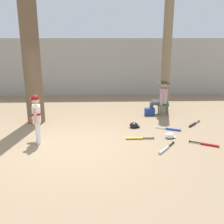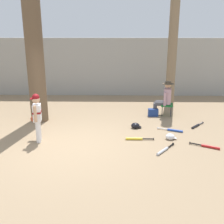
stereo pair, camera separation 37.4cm
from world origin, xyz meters
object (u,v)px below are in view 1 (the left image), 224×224
at_px(bat_blue_youth, 171,129).
at_px(bat_yellow_trainer, 136,138).
at_px(handbag_beside_stool, 150,112).
at_px(batting_helmet_white, 170,136).
at_px(bat_aluminum_silver, 165,149).
at_px(batting_helmet_black, 134,125).
at_px(tree_near_player, 29,31).
at_px(tree_behind_spectator, 167,46).
at_px(seated_spectator, 161,97).
at_px(folding_stool, 163,104).
at_px(bat_black_composite, 193,124).
at_px(bat_red_barrel, 208,144).
at_px(young_ballplayer, 36,116).

bearing_deg(bat_blue_youth, bat_yellow_trainer, -148.96).
relative_size(handbag_beside_stool, bat_blue_youth, 0.47).
bearing_deg(batting_helmet_white, bat_aluminum_silver, -111.12).
relative_size(bat_yellow_trainer, batting_helmet_white, 2.61).
relative_size(bat_blue_youth, batting_helmet_black, 2.33).
bearing_deg(batting_helmet_black, bat_blue_youth, -12.97).
height_order(tree_near_player, bat_blue_youth, tree_near_player).
xyz_separation_m(tree_behind_spectator, seated_spectator, (-0.41, -1.20, -1.69)).
xyz_separation_m(seated_spectator, bat_blue_youth, (0.02, -1.61, -0.61)).
relative_size(folding_stool, bat_aluminum_silver, 0.67).
relative_size(handbag_beside_stool, bat_aluminum_silver, 0.50).
xyz_separation_m(folding_stool, bat_blue_youth, (-0.08, -1.60, -0.33)).
xyz_separation_m(bat_yellow_trainer, batting_helmet_white, (0.93, 0.07, 0.04)).
xyz_separation_m(tree_near_player, bat_blue_youth, (4.22, -0.94, -2.82)).
xyz_separation_m(folding_stool, batting_helmet_white, (-0.28, -2.21, -0.29)).
distance_m(tree_near_player, handbag_beside_stool, 4.72).
bearing_deg(folding_stool, bat_aluminum_silver, -101.03).
xyz_separation_m(bat_black_composite, batting_helmet_white, (-1.00, -1.01, 0.04)).
relative_size(handbag_beside_stool, batting_helmet_black, 1.09).
bearing_deg(handbag_beside_stool, folding_stool, 13.67).
xyz_separation_m(bat_yellow_trainer, bat_aluminum_silver, (0.63, -0.72, 0.00)).
distance_m(tree_behind_spectator, bat_aluminum_silver, 4.88).
distance_m(tree_near_player, bat_black_composite, 5.78).
distance_m(seated_spectator, bat_black_composite, 1.58).
xyz_separation_m(handbag_beside_stool, batting_helmet_black, (-0.69, -1.23, -0.05)).
xyz_separation_m(bat_yellow_trainer, bat_black_composite, (1.93, 1.08, 0.00)).
relative_size(bat_red_barrel, bat_aluminum_silver, 1.02).
height_order(tree_behind_spectator, batting_helmet_black, tree_behind_spectator).
bearing_deg(bat_red_barrel, bat_aluminum_silver, -167.85).
bearing_deg(seated_spectator, handbag_beside_stool, -160.83).
height_order(folding_stool, bat_blue_youth, folding_stool).
xyz_separation_m(young_ballplayer, bat_yellow_trainer, (2.64, 0.11, -0.71)).
bearing_deg(bat_red_barrel, bat_blue_youth, 119.89).
height_order(tree_near_player, bat_aluminum_silver, tree_near_player).
distance_m(bat_yellow_trainer, batting_helmet_black, 0.94).
xyz_separation_m(folding_stool, batting_helmet_black, (-1.17, -1.34, -0.29)).
xyz_separation_m(tree_behind_spectator, handbag_beside_stool, (-0.80, -1.33, -2.20)).
xyz_separation_m(tree_behind_spectator, bat_aluminum_silver, (-0.90, -4.21, -2.29)).
bearing_deg(young_ballplayer, bat_blue_youth, 11.91).
xyz_separation_m(tree_behind_spectator, batting_helmet_white, (-0.59, -3.42, -2.25)).
height_order(handbag_beside_stool, bat_red_barrel, handbag_beside_stool).
relative_size(tree_behind_spectator, bat_yellow_trainer, 6.67).
bearing_deg(young_ballplayer, bat_red_barrel, -4.61).
height_order(handbag_beside_stool, batting_helmet_black, handbag_beside_stool).
xyz_separation_m(seated_spectator, bat_black_composite, (0.82, -1.21, -0.61)).
height_order(young_ballplayer, bat_aluminum_silver, young_ballplayer).
height_order(bat_black_composite, batting_helmet_white, batting_helmet_white).
xyz_separation_m(folding_stool, seated_spectator, (-0.10, 0.02, 0.28)).
height_order(tree_behind_spectator, seated_spectator, tree_behind_spectator).
distance_m(bat_aluminum_silver, batting_helmet_white, 0.85).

